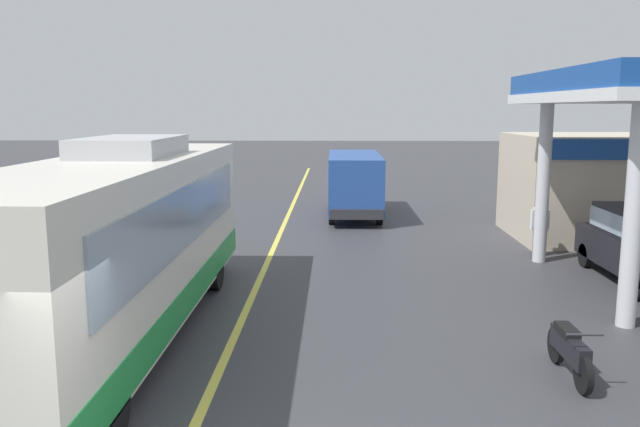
% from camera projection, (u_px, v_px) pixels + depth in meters
% --- Properties ---
extents(ground, '(120.00, 120.00, 0.00)m').
position_uv_depth(ground, '(289.00, 212.00, 26.37)').
color(ground, '#38383D').
extents(lane_divider_stripe, '(0.16, 50.00, 0.01)m').
position_uv_depth(lane_divider_stripe, '(279.00, 236.00, 21.44)').
color(lane_divider_stripe, '#D8CC4C').
rests_on(lane_divider_stripe, ground).
extents(coach_bus_main, '(2.60, 11.04, 3.69)m').
position_uv_depth(coach_bus_main, '(118.00, 248.00, 11.64)').
color(coach_bus_main, silver).
rests_on(coach_bus_main, ground).
extents(minibus_opposing_lane, '(2.04, 6.13, 2.44)m').
position_uv_depth(minibus_opposing_lane, '(354.00, 179.00, 25.41)').
color(minibus_opposing_lane, '#264C9E').
rests_on(minibus_opposing_lane, ground).
extents(motorcycle_parked_forecourt, '(0.55, 1.80, 0.92)m').
position_uv_depth(motorcycle_parked_forecourt, '(569.00, 350.00, 10.15)').
color(motorcycle_parked_forecourt, black).
rests_on(motorcycle_parked_forecourt, ground).
extents(pedestrian_near_pump, '(0.55, 0.22, 1.66)m').
position_uv_depth(pedestrian_near_pump, '(540.00, 224.00, 18.43)').
color(pedestrian_near_pump, '#33333F').
rests_on(pedestrian_near_pump, ground).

